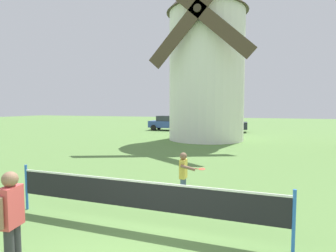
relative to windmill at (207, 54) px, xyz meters
The scene contains 6 objects.
windmill is the anchor object (origin of this frame).
tennis_net 16.29m from the windmill, 84.61° to the right, with size 5.98×0.06×1.10m.
player_near 18.02m from the windmill, 89.11° to the right, with size 0.86×0.51×1.54m.
player_far 14.57m from the windmill, 81.77° to the right, with size 0.73×0.52×1.28m.
parked_car_blue 10.35m from the windmill, 128.13° to the left, with size 4.08×1.92×1.56m.
parked_car_black 9.00m from the windmill, 84.88° to the left, with size 4.42×2.12×1.56m.
Camera 1 is at (1.90, -3.10, 2.50)m, focal length 28.24 mm.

